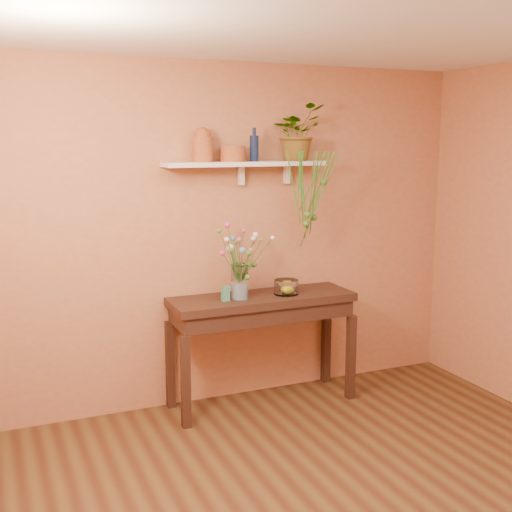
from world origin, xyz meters
The scene contains 13 objects.
room centered at (0.00, 0.00, 1.35)m, with size 4.04×4.04×2.70m.
sideboard centered at (0.14, 1.74, 0.76)m, with size 1.47×0.47×0.89m.
wall_shelf centered at (0.06, 1.87, 1.92)m, with size 1.30×0.24×0.19m.
terracotta_jug centered at (-0.29, 1.89, 2.06)m, with size 0.19×0.19×0.26m.
terracotta_pot centered at (-0.06, 1.85, 2.00)m, with size 0.19×0.19×0.12m, color #A85B31.
blue_bottle centered at (0.11, 1.85, 2.04)m, with size 0.08×0.08×0.26m.
spider_plant centered at (0.48, 1.85, 2.16)m, with size 0.40×0.35×0.44m, color #416F27.
plant_fronds centered at (0.53, 1.68, 1.65)m, with size 0.44×0.45×0.77m.
glass_vase centered at (-0.07, 1.71, 1.01)m, with size 0.13×0.13×0.27m.
bouquet centered at (-0.05, 1.71, 1.28)m, with size 0.42×0.43×0.46m.
glass_bowl centered at (0.33, 1.71, 0.95)m, with size 0.19×0.19×0.12m.
lemon centered at (0.34, 1.71, 0.93)m, with size 0.07×0.07×0.07m, color yellow.
carton centered at (-0.19, 1.69, 0.95)m, with size 0.06×0.04×0.11m, color #2E5D7C.
Camera 1 is at (-1.87, -2.82, 2.10)m, focal length 45.53 mm.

